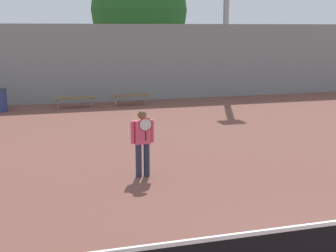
{
  "coord_description": "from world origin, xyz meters",
  "views": [
    {
      "loc": [
        -4.24,
        -4.57,
        3.4
      ],
      "look_at": [
        -0.96,
        6.83,
        0.9
      ],
      "focal_mm": 50.0,
      "sensor_mm": 36.0,
      "label": 1
    }
  ],
  "objects_px": {
    "bench_courtside_far": "(74,98)",
    "tree_green_tall": "(139,10)",
    "tennis_player": "(142,140)",
    "bench_adjacent_court": "(130,96)"
  },
  "relations": [
    {
      "from": "bench_courtside_far",
      "to": "tree_green_tall",
      "type": "relative_size",
      "value": 0.25
    },
    {
      "from": "bench_courtside_far",
      "to": "tree_green_tall",
      "type": "distance_m",
      "value": 8.15
    },
    {
      "from": "bench_courtside_far",
      "to": "tennis_player",
      "type": "bearing_deg",
      "value": -86.23
    },
    {
      "from": "bench_courtside_far",
      "to": "tree_green_tall",
      "type": "height_order",
      "value": "tree_green_tall"
    },
    {
      "from": "tennis_player",
      "to": "bench_adjacent_court",
      "type": "relative_size",
      "value": 0.95
    },
    {
      "from": "bench_adjacent_court",
      "to": "tree_green_tall",
      "type": "height_order",
      "value": "tree_green_tall"
    },
    {
      "from": "bench_courtside_far",
      "to": "tree_green_tall",
      "type": "bearing_deg",
      "value": 53.85
    },
    {
      "from": "tree_green_tall",
      "to": "bench_courtside_far",
      "type": "bearing_deg",
      "value": -126.15
    },
    {
      "from": "tennis_player",
      "to": "bench_courtside_far",
      "type": "relative_size",
      "value": 0.87
    },
    {
      "from": "bench_adjacent_court",
      "to": "tree_green_tall",
      "type": "relative_size",
      "value": 0.23
    }
  ]
}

